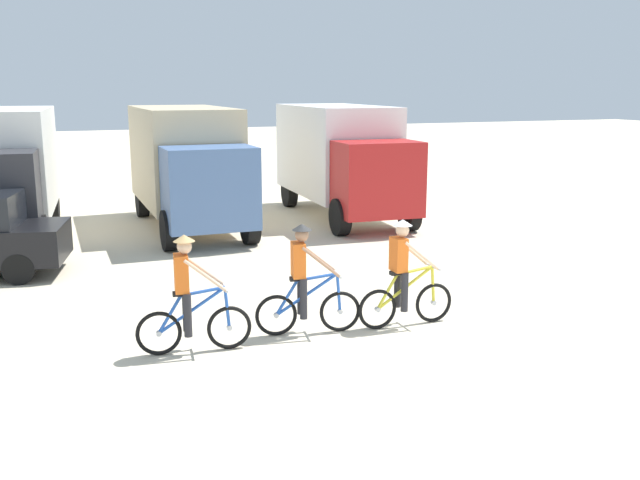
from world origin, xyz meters
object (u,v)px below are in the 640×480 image
object	(u,v)px
box_truck_white_box	(2,167)
cyclist_orange_shirt	(189,299)
box_truck_avon_van	(342,155)
cyclist_cowboy_hat	(305,283)
cyclist_near_camera	(404,277)
box_truck_tan_camper	(188,162)

from	to	relation	value
box_truck_white_box	cyclist_orange_shirt	bearing A→B (deg)	-74.93
box_truck_avon_van	cyclist_cowboy_hat	bearing A→B (deg)	-116.60
cyclist_near_camera	cyclist_cowboy_hat	bearing A→B (deg)	171.64
cyclist_orange_shirt	cyclist_near_camera	size ratio (longest dim) A/B	1.00
cyclist_orange_shirt	cyclist_cowboy_hat	xyz separation A→B (m)	(1.89, 0.14, 0.00)
box_truck_avon_van	cyclist_orange_shirt	bearing A→B (deg)	-124.48
cyclist_near_camera	box_truck_avon_van	bearing A→B (deg)	72.22
box_truck_white_box	cyclist_near_camera	bearing A→B (deg)	-58.67
box_truck_avon_van	cyclist_near_camera	distance (m)	10.43
box_truck_tan_camper	cyclist_orange_shirt	size ratio (longest dim) A/B	3.73
box_truck_avon_van	cyclist_orange_shirt	world-z (taller)	box_truck_avon_van
box_truck_tan_camper	cyclist_near_camera	world-z (taller)	box_truck_tan_camper
cyclist_orange_shirt	box_truck_avon_van	bearing A→B (deg)	55.52
box_truck_tan_camper	box_truck_avon_van	xyz separation A→B (m)	(4.71, 0.06, 0.00)
box_truck_white_box	box_truck_tan_camper	xyz separation A→B (m)	(4.77, -0.54, 0.00)
box_truck_avon_van	cyclist_cowboy_hat	size ratio (longest dim) A/B	3.78
box_truck_white_box	box_truck_avon_van	xyz separation A→B (m)	(9.48, -0.48, 0.00)
box_truck_tan_camper	box_truck_avon_van	size ratio (longest dim) A/B	0.99
cyclist_orange_shirt	cyclist_cowboy_hat	distance (m)	1.89
cyclist_cowboy_hat	box_truck_tan_camper	bearing A→B (deg)	89.32
cyclist_cowboy_hat	box_truck_avon_van	bearing A→B (deg)	63.40
box_truck_white_box	cyclist_cowboy_hat	world-z (taller)	box_truck_white_box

